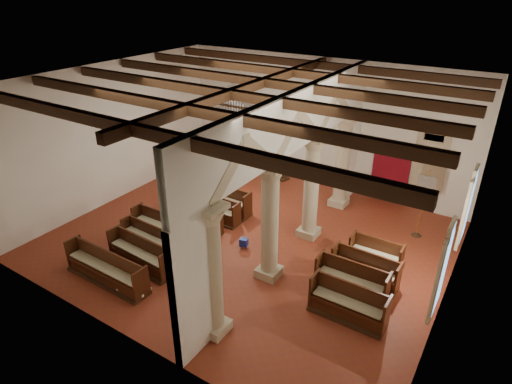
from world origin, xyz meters
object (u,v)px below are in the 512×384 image
object	(u,v)px
pipe_organ	(234,143)
lectern	(283,169)
nave_pew_0	(107,272)
processional_banner	(420,217)
aisle_pew_0	(348,307)

from	to	relation	value
pipe_organ	lectern	bearing A→B (deg)	-0.24
pipe_organ	nave_pew_0	bearing A→B (deg)	-79.07
pipe_organ	lectern	xyz separation A→B (m)	(2.90, -0.01, -0.82)
processional_banner	aisle_pew_0	world-z (taller)	processional_banner
processional_banner	nave_pew_0	xyz separation A→B (m)	(-7.92, -8.39, -0.48)
lectern	processional_banner	bearing A→B (deg)	3.56
processional_banner	nave_pew_0	size ratio (longest dim) A/B	0.83
nave_pew_0	aisle_pew_0	xyz separation A→B (m)	(7.32, 2.65, 0.02)
lectern	processional_banner	world-z (taller)	processional_banner
pipe_organ	processional_banner	bearing A→B (deg)	-10.00
lectern	processional_banner	size ratio (longest dim) A/B	0.49
pipe_organ	processional_banner	world-z (taller)	pipe_organ
pipe_organ	processional_banner	xyz separation A→B (m)	(9.87, -1.74, -0.53)
pipe_organ	processional_banner	distance (m)	10.04
lectern	aisle_pew_0	xyz separation A→B (m)	(6.37, -7.47, -0.17)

